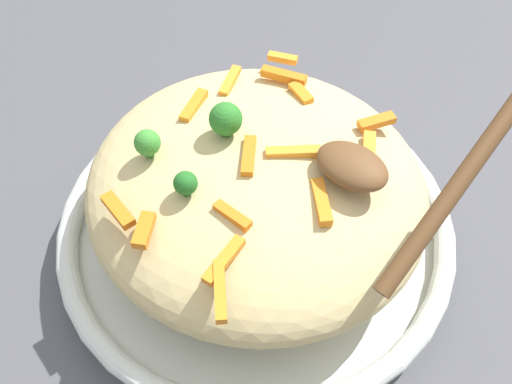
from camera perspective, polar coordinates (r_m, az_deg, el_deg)
name	(u,v)px	position (r m, az deg, el deg)	size (l,w,h in m)	color
ground_plane	(256,242)	(0.54, 0.00, -4.96)	(2.40, 2.40, 0.00)	#4C4C51
serving_bowl	(256,229)	(0.52, 0.00, -3.63)	(0.35, 0.35, 0.04)	silver
pasta_mound	(256,187)	(0.47, 0.00, 0.46)	(0.28, 0.27, 0.09)	#D1BA7A
carrot_piece_0	(230,81)	(0.50, -2.54, 10.82)	(0.04, 0.01, 0.01)	orange
carrot_piece_1	(144,230)	(0.41, -10.91, -3.67)	(0.03, 0.01, 0.01)	orange
carrot_piece_2	(194,106)	(0.48, -6.11, 8.38)	(0.04, 0.01, 0.01)	orange
carrot_piece_3	(247,155)	(0.43, -0.89, 3.64)	(0.04, 0.01, 0.01)	orange
carrot_piece_4	(232,216)	(0.41, -2.33, -2.36)	(0.03, 0.01, 0.01)	orange
carrot_piece_5	(283,58)	(0.53, 2.62, 12.96)	(0.03, 0.01, 0.01)	orange
carrot_piece_6	(293,152)	(0.44, 3.66, 3.88)	(0.04, 0.01, 0.01)	orange
carrot_piece_7	(220,291)	(0.38, -3.54, -9.63)	(0.04, 0.01, 0.01)	orange
carrot_piece_8	(321,202)	(0.42, 6.42, -0.97)	(0.04, 0.01, 0.01)	orange
carrot_piece_9	(224,260)	(0.39, -3.16, -6.66)	(0.04, 0.01, 0.01)	orange
carrot_piece_10	(118,210)	(0.42, -13.35, -1.74)	(0.03, 0.01, 0.01)	orange
carrot_piece_11	(301,93)	(0.49, 4.42, 9.63)	(0.03, 0.01, 0.01)	orange
carrot_piece_12	(284,76)	(0.51, 2.73, 11.28)	(0.04, 0.01, 0.01)	orange
carrot_piece_13	(377,122)	(0.48, 11.72, 6.76)	(0.03, 0.01, 0.01)	orange
carrot_piece_14	(369,152)	(0.45, 10.98, 3.83)	(0.04, 0.01, 0.01)	orange
broccoli_floret_0	(147,143)	(0.44, -10.58, 4.73)	(0.02, 0.02, 0.02)	#377928
broccoli_floret_1	(186,184)	(0.41, -6.91, 0.83)	(0.02, 0.02, 0.02)	#205B1C
broccoli_floret_2	(230,116)	(0.44, -2.60, 7.45)	(0.03, 0.03, 0.03)	#296820
serving_spoon	(386,174)	(0.41, 12.60, 1.75)	(0.11, 0.15, 0.08)	brown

